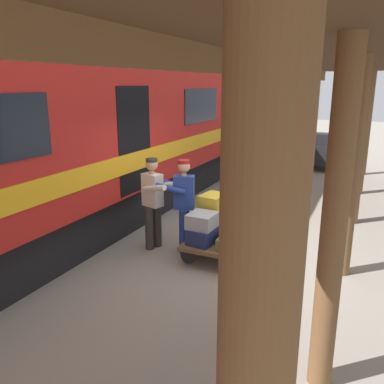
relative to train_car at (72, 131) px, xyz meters
The scene contains 18 objects.
ground_plane 4.03m from the train_car, behind, with size 60.00×60.00×0.00m, color gray.
platform_canopy 5.44m from the train_car, behind, with size 3.20×17.01×3.56m.
train_car is the anchor object (origin of this frame).
luggage_cart 3.85m from the train_car, behind, with size 1.23×1.81×0.34m.
suitcase_navy_fabric 3.56m from the train_car, behind, with size 0.40×0.63×0.27m, color navy.
suitcase_tan_vintage 3.54m from the train_car, behind, with size 0.44×0.48×0.18m, color tan.
suitcase_teal_softside 4.06m from the train_car, behind, with size 0.46×0.51×0.21m, color #1E666B.
suitcase_burgundy_valise 4.02m from the train_car, behind, with size 0.46×0.61×0.25m, color maroon.
suitcase_orange_carryall 3.56m from the train_car, behind, with size 0.37×0.59×0.29m, color #CC6B23.
suitcase_olive_duffel 4.06m from the train_car, behind, with size 0.48×0.56×0.19m, color brown.
suitcase_gray_aluminum 3.42m from the train_car, behind, with size 0.44×0.48×0.25m, color #9EA0A5.
suitcase_cream_canvas 3.43m from the train_car, behind, with size 0.30×0.42×0.24m, color beige.
suitcase_black_hardshell 3.42m from the train_car, behind, with size 0.38×0.52×0.26m, color black.
suitcase_slate_roller 3.96m from the train_car, behind, with size 0.44×0.49×0.16m, color #4C515B.
suitcase_yellow_case 3.30m from the train_car, behind, with size 0.42×0.52×0.26m, color gold.
porter_in_overalls 2.88m from the train_car, behind, with size 0.73×0.56×1.70m.
porter_by_door 2.39m from the train_car, behind, with size 0.73×0.55×1.70m.
baggage_tug 9.52m from the train_car, 114.01° to the right, with size 1.11×1.71×1.30m.
Camera 1 is at (-2.16, 6.42, 2.98)m, focal length 37.30 mm.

